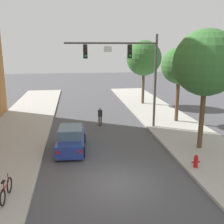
% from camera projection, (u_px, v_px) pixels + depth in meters
% --- Properties ---
extents(ground_plane, '(120.00, 120.00, 0.00)m').
position_uv_depth(ground_plane, '(117.00, 183.00, 13.16)').
color(ground_plane, '#4C4C51').
extents(traffic_signal_mast, '(7.29, 0.38, 7.50)m').
position_uv_depth(traffic_signal_mast, '(130.00, 64.00, 20.69)').
color(traffic_signal_mast, '#514C47').
rests_on(traffic_signal_mast, sidewalk_right).
extents(car_lead_blue, '(2.02, 4.33, 1.60)m').
position_uv_depth(car_lead_blue, '(71.00, 139.00, 17.32)').
color(car_lead_blue, navy).
rests_on(car_lead_blue, ground).
extents(pedestrian_crossing_road, '(0.36, 0.22, 1.64)m').
position_uv_depth(pedestrian_crossing_road, '(100.00, 116.00, 22.56)').
color(pedestrian_crossing_road, brown).
rests_on(pedestrian_crossing_road, ground).
extents(bicycle_leaning, '(0.13, 1.77, 0.98)m').
position_uv_depth(bicycle_leaning, '(6.00, 190.00, 11.46)').
color(bicycle_leaning, black).
rests_on(bicycle_leaning, sidewalk_left).
extents(fire_hydrant, '(0.48, 0.24, 0.72)m').
position_uv_depth(fire_hydrant, '(196.00, 161.00, 14.50)').
color(fire_hydrant, red).
rests_on(fire_hydrant, sidewalk_right).
extents(street_tree_nearest, '(4.11, 4.11, 7.61)m').
position_uv_depth(street_tree_nearest, '(206.00, 63.00, 16.16)').
color(street_tree_nearest, brown).
rests_on(street_tree_nearest, sidewalk_right).
extents(street_tree_second, '(3.18, 3.18, 6.54)m').
position_uv_depth(street_tree_second, '(179.00, 66.00, 22.72)').
color(street_tree_second, brown).
rests_on(street_tree_second, sidewalk_right).
extents(street_tree_third, '(4.03, 4.03, 7.32)m').
position_uv_depth(street_tree_third, '(144.00, 58.00, 30.17)').
color(street_tree_third, brown).
rests_on(street_tree_third, sidewalk_right).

